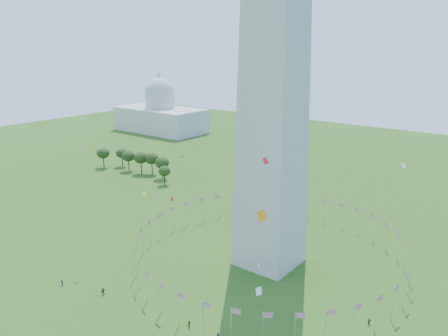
# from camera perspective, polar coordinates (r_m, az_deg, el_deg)

# --- Properties ---
(flag_ring) EXTENTS (80.24, 80.24, 9.00)m
(flag_ring) POSITION_cam_1_polar(r_m,az_deg,el_deg) (136.44, 5.89, -10.41)
(flag_ring) COLOR silver
(flag_ring) RESTS_ON ground
(capitol_building) EXTENTS (70.00, 35.00, 46.00)m
(capitol_building) POSITION_cam_1_polar(r_m,az_deg,el_deg) (340.85, -8.38, 8.59)
(capitol_building) COLOR beige
(capitol_building) RESTS_ON ground
(kites_aloft) EXTENTS (111.78, 84.72, 36.59)m
(kites_aloft) POSITION_cam_1_polar(r_m,az_deg,el_deg) (107.95, 1.17, -7.91)
(kites_aloft) COLOR white
(kites_aloft) RESTS_ON ground
(tree_line_west) EXTENTS (54.69, 15.22, 11.25)m
(tree_line_west) POSITION_cam_1_polar(r_m,az_deg,el_deg) (231.48, -11.17, 0.64)
(tree_line_west) COLOR #314C19
(tree_line_west) RESTS_ON ground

